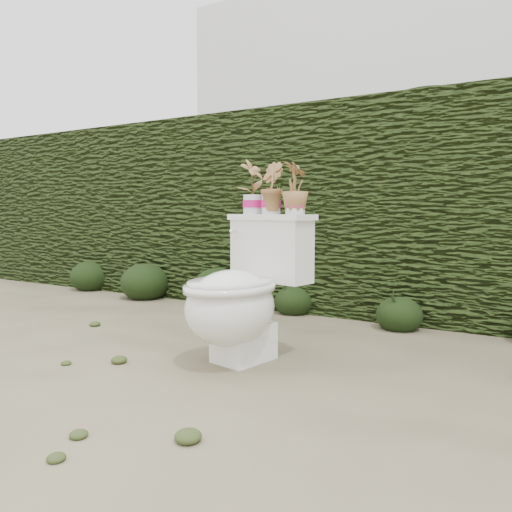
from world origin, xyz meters
The scene contains 12 objects.
ground centered at (0.00, 0.00, 0.00)m, with size 60.00×60.00×0.00m, color gray.
hedge centered at (0.00, 1.60, 0.80)m, with size 8.00×1.00×1.60m, color #2E4015.
house_wall centered at (0.60, 6.00, 2.00)m, with size 8.00×3.50×4.00m, color silver.
toilet centered at (0.23, -0.16, 0.36)m, with size 0.58×0.75×0.78m.
potted_plant_left centered at (0.14, 0.11, 0.93)m, with size 0.16×0.11×0.30m, color #3E7D27.
potted_plant_center centered at (0.27, 0.08, 0.91)m, with size 0.15×0.12×0.28m, color #3E7D27.
potted_plant_right centered at (0.44, 0.04, 0.91)m, with size 0.15×0.15×0.26m, color #3E7D27.
liriope_clump_0 centered at (-2.38, 1.10, 0.16)m, with size 0.40×0.40×0.32m, color black.
liriope_clump_1 centered at (-1.55, 1.01, 0.17)m, with size 0.44×0.44×0.35m, color black.
liriope_clump_2 centered at (-0.78, 1.07, 0.17)m, with size 0.44×0.44×0.35m, color black.
liriope_clump_3 centered at (-0.09, 1.10, 0.12)m, with size 0.30×0.30×0.24m, color black.
liriope_clump_4 centered at (0.75, 1.00, 0.12)m, with size 0.31×0.31×0.25m, color black.
Camera 1 is at (1.61, -2.34, 0.80)m, focal length 35.00 mm.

